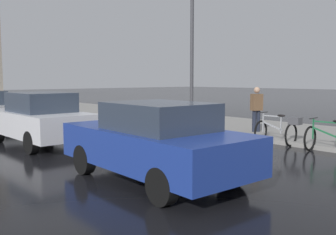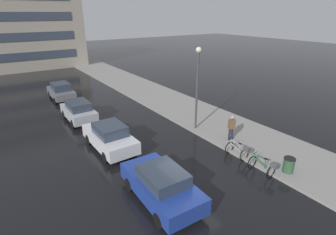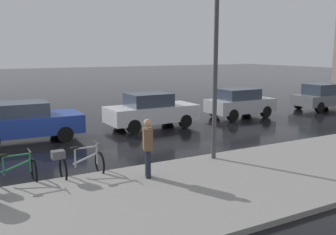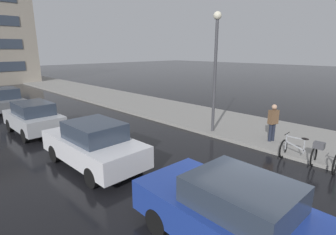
# 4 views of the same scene
# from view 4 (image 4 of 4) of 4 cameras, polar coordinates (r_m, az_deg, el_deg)

# --- Properties ---
(ground_plane) EXTENTS (140.00, 140.00, 0.00)m
(ground_plane) POSITION_cam_4_polar(r_m,az_deg,el_deg) (7.85, 19.10, -17.19)
(ground_plane) COLOR black
(sidewalk_kerb) EXTENTS (4.80, 60.00, 0.14)m
(sidewalk_kerb) POSITION_cam_4_polar(r_m,az_deg,el_deg) (18.05, -0.93, 1.89)
(sidewalk_kerb) COLOR gray
(sidewalk_kerb) RESTS_ON ground
(bicycle_second) EXTENTS (0.76, 1.40, 1.00)m
(bicycle_second) POSITION_cam_4_polar(r_m,az_deg,el_deg) (10.77, 27.25, -6.29)
(bicycle_second) COLOR black
(bicycle_second) RESTS_ON ground
(car_blue) EXTENTS (2.10, 4.37, 1.59)m
(car_blue) POSITION_cam_4_polar(r_m,az_deg,el_deg) (5.81, 14.25, -19.67)
(car_blue) COLOR navy
(car_blue) RESTS_ON ground
(car_white) EXTENTS (1.93, 4.32, 1.64)m
(car_white) POSITION_cam_4_polar(r_m,az_deg,el_deg) (9.57, -15.90, -5.63)
(car_white) COLOR silver
(car_white) RESTS_ON ground
(car_silver) EXTENTS (1.80, 3.73, 1.57)m
(car_silver) POSITION_cam_4_polar(r_m,az_deg,el_deg) (14.42, -27.23, -0.00)
(car_silver) COLOR #B2B5BA
(car_silver) RESTS_ON ground
(car_grey) EXTENTS (1.81, 3.90, 1.60)m
(car_grey) POSITION_cam_4_polar(r_m,az_deg,el_deg) (20.49, -32.03, 3.26)
(car_grey) COLOR slate
(car_grey) RESTS_ON ground
(pedestrian) EXTENTS (0.46, 0.36, 1.78)m
(pedestrian) POSITION_cam_4_polar(r_m,az_deg,el_deg) (12.18, 21.86, -0.88)
(pedestrian) COLOR #1E2333
(pedestrian) RESTS_ON ground
(streetlamp) EXTENTS (0.37, 0.37, 5.68)m
(streetlamp) POSITION_cam_4_polar(r_m,az_deg,el_deg) (12.55, 10.31, 12.29)
(streetlamp) COLOR #424247
(streetlamp) RESTS_ON ground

